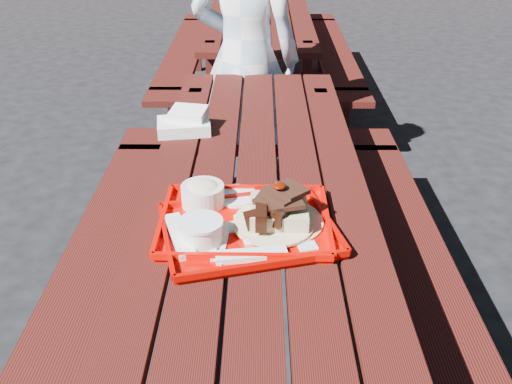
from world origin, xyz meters
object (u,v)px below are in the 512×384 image
(picnic_table_near, at_px, (256,236))
(far_tray, at_px, (246,229))
(picnic_table_far, at_px, (259,33))
(near_tray, at_px, (245,211))
(person, at_px, (245,59))

(picnic_table_near, distance_m, far_tray, 0.36)
(picnic_table_far, xyz_separation_m, near_tray, (-0.03, -3.01, 0.23))
(picnic_table_near, distance_m, person, 1.34)
(picnic_table_far, height_order, person, person)
(picnic_table_far, xyz_separation_m, far_tray, (-0.03, -3.08, 0.21))
(near_tray, height_order, far_tray, near_tray)
(picnic_table_near, bearing_deg, far_tray, -95.36)
(picnic_table_near, distance_m, picnic_table_far, 2.80)
(far_tray, bearing_deg, near_tray, 94.11)
(picnic_table_far, distance_m, person, 1.50)
(picnic_table_near, xyz_separation_m, near_tray, (-0.03, -0.21, 0.23))
(picnic_table_far, bearing_deg, picnic_table_near, -90.00)
(picnic_table_far, relative_size, far_tray, 4.29)
(near_tray, bearing_deg, far_tray, -85.89)
(picnic_table_near, bearing_deg, person, 92.95)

